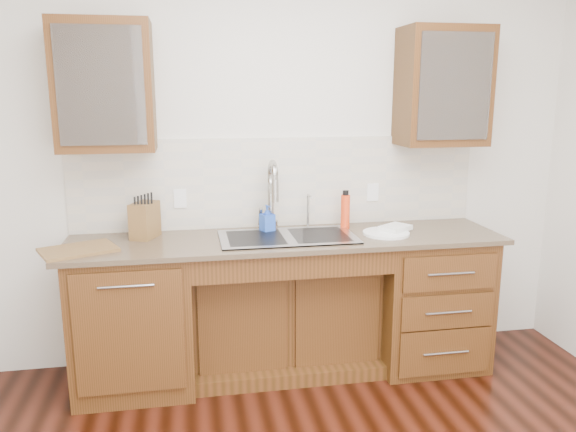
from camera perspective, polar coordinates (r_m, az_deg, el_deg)
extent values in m
cube|color=silver|center=(3.78, -1.09, 5.75)|extent=(4.00, 0.10, 2.70)
cube|color=#593014|center=(3.62, -15.30, -9.91)|extent=(0.70, 0.62, 0.88)
cube|color=#593014|center=(3.77, -0.36, -10.01)|extent=(1.20, 0.44, 0.70)
cube|color=#593014|center=(3.92, 13.81, -8.06)|extent=(0.70, 0.62, 0.88)
cube|color=#84705B|center=(3.50, -0.07, -2.39)|extent=(2.70, 0.65, 0.03)
cube|color=beige|center=(3.74, -0.93, 3.43)|extent=(2.70, 0.02, 0.59)
cube|color=#9E9EA5|center=(3.50, -0.03, -3.56)|extent=(0.84, 0.46, 0.19)
cylinder|color=#999993|center=(3.65, -1.76, 1.68)|extent=(0.04, 0.04, 0.40)
cylinder|color=#999993|center=(3.71, 2.04, 0.63)|extent=(0.02, 0.02, 0.24)
cube|color=#593014|center=(3.51, -18.10, 12.41)|extent=(0.55, 0.34, 0.75)
cube|color=#593014|center=(3.85, 15.44, 12.53)|extent=(0.55, 0.34, 0.75)
cube|color=white|center=(3.69, -10.91, 1.75)|extent=(0.08, 0.01, 0.12)
cube|color=white|center=(3.89, 8.59, 2.40)|extent=(0.08, 0.01, 0.12)
imported|color=blue|center=(3.60, -2.12, -0.27)|extent=(0.10, 0.10, 0.18)
cylinder|color=#EE3D15|center=(3.72, 5.84, 0.45)|extent=(0.07, 0.07, 0.22)
cylinder|color=white|center=(3.61, 9.94, -1.73)|extent=(0.30, 0.30, 0.02)
cube|color=white|center=(3.67, 10.86, -1.19)|extent=(0.23, 0.22, 0.03)
cube|color=brown|center=(3.57, -14.34, -0.42)|extent=(0.19, 0.23, 0.22)
cube|color=brown|center=(3.40, -20.53, -3.23)|extent=(0.48, 0.42, 0.02)
imported|color=silver|center=(3.52, -19.67, 11.49)|extent=(0.14, 0.14, 0.10)
imported|color=white|center=(3.50, -17.18, 11.58)|extent=(0.11, 0.11, 0.09)
imported|color=white|center=(3.80, 13.50, 11.89)|extent=(0.15, 0.15, 0.10)
imported|color=white|center=(3.90, 17.00, 11.71)|extent=(0.13, 0.13, 0.10)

